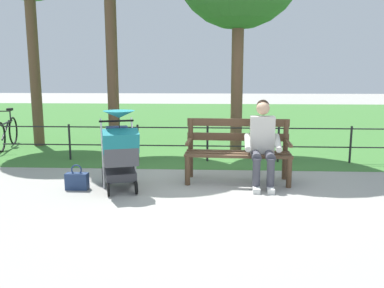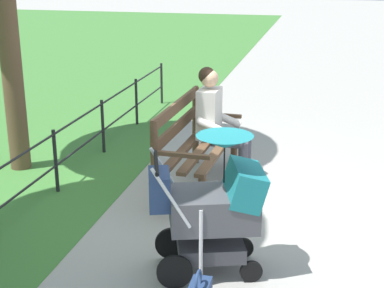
{
  "view_description": "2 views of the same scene",
  "coord_description": "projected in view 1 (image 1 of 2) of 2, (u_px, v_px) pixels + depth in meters",
  "views": [
    {
      "loc": [
        -0.11,
        5.89,
        1.63
      ],
      "look_at": [
        0.2,
        0.22,
        0.64
      ],
      "focal_mm": 36.74,
      "sensor_mm": 36.0,
      "label": 1
    },
    {
      "loc": [
        5.25,
        1.26,
        2.43
      ],
      "look_at": [
        0.33,
        0.08,
        0.77
      ],
      "focal_mm": 53.62,
      "sensor_mm": 36.0,
      "label": 2
    }
  ],
  "objects": [
    {
      "name": "grass_lawn",
      "position": [
        210.0,
        119.0,
        14.74
      ],
      "size": [
        40.0,
        16.0,
        0.01
      ],
      "primitive_type": "cube",
      "color": "#3D7533",
      "rests_on": "ground"
    },
    {
      "name": "stroller",
      "position": [
        120.0,
        149.0,
        5.58
      ],
      "size": [
        0.74,
        0.99,
        1.15
      ],
      "color": "black",
      "rests_on": "ground"
    },
    {
      "name": "ground_plane",
      "position": [
        206.0,
        182.0,
        6.08
      ],
      "size": [
        60.0,
        60.0,
        0.0
      ],
      "primitive_type": "plane",
      "color": "#9E9B93"
    },
    {
      "name": "handbag",
      "position": [
        77.0,
        181.0,
        5.68
      ],
      "size": [
        0.32,
        0.14,
        0.37
      ],
      "color": "navy",
      "rests_on": "ground"
    },
    {
      "name": "person_on_bench",
      "position": [
        263.0,
        141.0,
        5.82
      ],
      "size": [
        0.55,
        0.74,
        1.28
      ],
      "color": "#42424C",
      "rests_on": "ground"
    },
    {
      "name": "park_bench",
      "position": [
        238.0,
        148.0,
        6.08
      ],
      "size": [
        1.62,
        0.66,
        0.96
      ],
      "color": "brown",
      "rests_on": "ground"
    },
    {
      "name": "bicycle",
      "position": [
        7.0,
        132.0,
        8.86
      ],
      "size": [
        0.52,
        1.63,
        0.89
      ],
      "color": "black",
      "rests_on": "ground"
    },
    {
      "name": "park_fence",
      "position": [
        222.0,
        140.0,
        7.47
      ],
      "size": [
        8.07,
        0.04,
        0.7
      ],
      "color": "black",
      "rests_on": "ground"
    }
  ]
}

